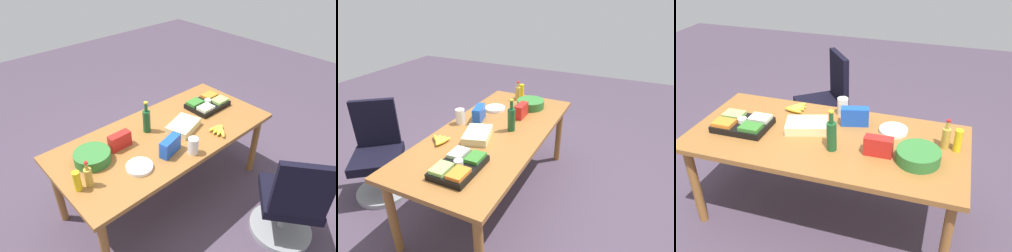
{
  "view_description": "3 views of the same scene",
  "coord_description": "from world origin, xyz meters",
  "views": [
    {
      "loc": [
        1.54,
        1.73,
        2.41
      ],
      "look_at": [
        -0.04,
        -0.0,
        0.83
      ],
      "focal_mm": 32.35,
      "sensor_mm": 36.0,
      "label": 1
    },
    {
      "loc": [
        -2.13,
        -1.16,
        2.02
      ],
      "look_at": [
        0.09,
        -0.09,
        0.8
      ],
      "focal_mm": 30.64,
      "sensor_mm": 36.0,
      "label": 2
    },
    {
      "loc": [
        0.84,
        -2.2,
        2.23
      ],
      "look_at": [
        0.11,
        0.09,
        0.83
      ],
      "focal_mm": 39.09,
      "sensor_mm": 36.0,
      "label": 3
    }
  ],
  "objects": [
    {
      "name": "ground_plane",
      "position": [
        0.0,
        0.0,
        0.0
      ],
      "size": [
        10.0,
        10.0,
        0.0
      ],
      "primitive_type": "plane",
      "color": "#46394A"
    },
    {
      "name": "conference_table",
      "position": [
        0.0,
        0.0,
        0.69
      ],
      "size": [
        2.11,
        0.97,
        0.76
      ],
      "color": "#915C2B",
      "rests_on": "ground"
    },
    {
      "name": "office_chair",
      "position": [
        -0.42,
        1.12,
        0.38
      ],
      "size": [
        0.67,
        0.67,
        0.98
      ],
      "color": "gray",
      "rests_on": "ground"
    },
    {
      "name": "mustard_bottle",
      "position": [
        0.95,
        0.1,
        0.85
      ],
      "size": [
        0.07,
        0.07,
        0.17
      ],
      "primitive_type": "cylinder",
      "rotation": [
        0.0,
        0.0,
        0.33
      ],
      "color": "yellow",
      "rests_on": "conference_table"
    },
    {
      "name": "sheet_cake",
      "position": [
        -0.18,
        0.06,
        0.8
      ],
      "size": [
        0.37,
        0.3,
        0.07
      ],
      "primitive_type": "cube",
      "rotation": [
        0.0,
        0.0,
        0.3
      ],
      "color": "beige",
      "rests_on": "conference_table"
    },
    {
      "name": "paper_plate_stack",
      "position": [
        0.47,
        0.22,
        0.78
      ],
      "size": [
        0.28,
        0.28,
        0.03
      ],
      "primitive_type": "cylinder",
      "rotation": [
        0.0,
        0.0,
        -0.32
      ],
      "color": "white",
      "rests_on": "conference_table"
    },
    {
      "name": "veggie_tray",
      "position": [
        -0.67,
        -0.07,
        0.8
      ],
      "size": [
        0.42,
        0.3,
        0.09
      ],
      "color": "black",
      "rests_on": "conference_table"
    },
    {
      "name": "chip_bag_red",
      "position": [
        0.43,
        -0.11,
        0.83
      ],
      "size": [
        0.2,
        0.08,
        0.14
      ],
      "primitive_type": "cube",
      "rotation": [
        0.0,
        0.0,
        0.01
      ],
      "color": "red",
      "rests_on": "conference_table"
    },
    {
      "name": "dressing_bottle",
      "position": [
        0.87,
        0.12,
        0.85
      ],
      "size": [
        0.08,
        0.08,
        0.23
      ],
      "color": "gold",
      "rests_on": "conference_table"
    },
    {
      "name": "salad_bowl",
      "position": [
        0.71,
        -0.11,
        0.81
      ],
      "size": [
        0.32,
        0.32,
        0.09
      ],
      "primitive_type": "cylinder",
      "rotation": [
        0.0,
        0.0,
        -0.06
      ],
      "color": "#2F7030",
      "rests_on": "conference_table"
    },
    {
      "name": "mayo_jar",
      "position": [
        0.02,
        0.37,
        0.84
      ],
      "size": [
        0.11,
        0.11,
        0.15
      ],
      "primitive_type": "cylinder",
      "rotation": [
        0.0,
        0.0,
        -0.32
      ],
      "color": "white",
      "rests_on": "conference_table"
    },
    {
      "name": "wine_bottle",
      "position": [
        0.1,
        -0.15,
        0.88
      ],
      "size": [
        0.08,
        0.08,
        0.31
      ],
      "color": "#194D26",
      "rests_on": "conference_table"
    },
    {
      "name": "banana_bunch",
      "position": [
        -0.39,
        0.32,
        0.79
      ],
      "size": [
        0.18,
        0.19,
        0.04
      ],
      "color": "yellow",
      "rests_on": "conference_table"
    },
    {
      "name": "chip_bag_blue",
      "position": [
        0.16,
        0.24,
        0.84
      ],
      "size": [
        0.23,
        0.13,
        0.15
      ],
      "primitive_type": "cube",
      "rotation": [
        0.0,
        0.0,
        0.25
      ],
      "color": "blue",
      "rests_on": "conference_table"
    }
  ]
}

